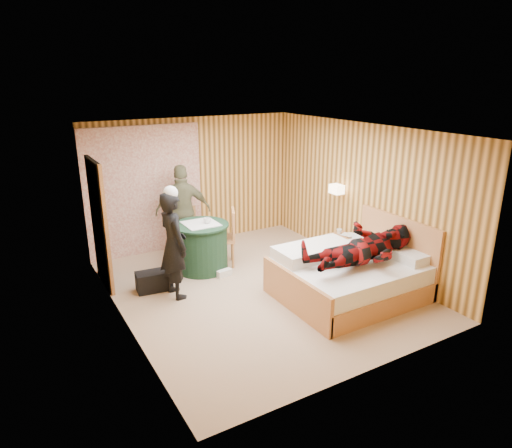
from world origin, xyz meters
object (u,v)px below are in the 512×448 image
wall_lamp (337,189)px  chair_far (186,228)px  duffel_bag (154,281)px  nightstand (343,249)px  chair_near (227,233)px  bed (350,275)px  man_at_table (183,211)px  round_table (202,246)px  man_on_bed (365,239)px  woman_standing (174,245)px

wall_lamp → chair_far: 2.86m
duffel_bag → wall_lamp: bearing=0.6°
wall_lamp → chair_far: size_ratio=0.28×
nightstand → chair_far: bearing=143.0°
nightstand → chair_near: bearing=152.0°
bed → duffel_bag: size_ratio=3.81×
bed → nightstand: bearing=54.2°
duffel_bag → man_at_table: 1.68m
man_at_table → nightstand: bearing=159.6°
bed → round_table: bearing=127.5°
nightstand → man_at_table: bearing=142.4°
round_table → chair_far: (0.02, 0.75, 0.11)m
wall_lamp → nightstand: 1.08m
wall_lamp → man_on_bed: man_on_bed is taller
bed → chair_near: bearing=118.2°
nightstand → round_table: round_table is taller
chair_far → man_on_bed: size_ratio=0.53×
round_table → duffel_bag: bearing=-159.6°
nightstand → man_at_table: size_ratio=0.31×
bed → man_at_table: (-1.57, 2.85, 0.54)m
woman_standing → round_table: bearing=-51.5°
man_on_bed → round_table: bearing=125.1°
bed → man_on_bed: bearing=-82.9°
round_table → man_at_table: man_at_table is taller
wall_lamp → round_table: 2.62m
duffel_bag → woman_standing: bearing=-49.2°
wall_lamp → chair_near: (-1.89, 0.67, -0.71)m
round_table → bed: bearing=-52.5°
chair_far → duffel_bag: bearing=-119.9°
chair_far → duffel_bag: (-1.00, -1.11, -0.38)m
woman_standing → chair_far: bearing=-32.6°
nightstand → man_on_bed: (-0.73, -1.28, 0.73)m
bed → nightstand: size_ratio=3.96×
bed → chair_far: size_ratio=2.24×
woman_standing → duffel_bag: bearing=30.1°
bed → man_on_bed: size_ratio=1.18×
duffel_bag → bed: bearing=-27.4°
wall_lamp → nightstand: (-0.04, -0.31, -1.04)m
round_table → duffel_bag: (-0.99, -0.37, -0.27)m
duffel_bag → nightstand: bearing=-4.8°
chair_near → man_on_bed: bearing=51.6°
round_table → duffel_bag: round_table is taller
wall_lamp → chair_near: bearing=160.5°
man_on_bed → woman_standing: bearing=146.2°
chair_near → bed: bearing=53.4°
chair_far → man_on_bed: (1.58, -3.02, 0.46)m
bed → woman_standing: woman_standing is taller
woman_standing → man_at_table: (0.75, 1.51, 0.03)m
bed → round_table: bed is taller
nightstand → chair_far: 2.91m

